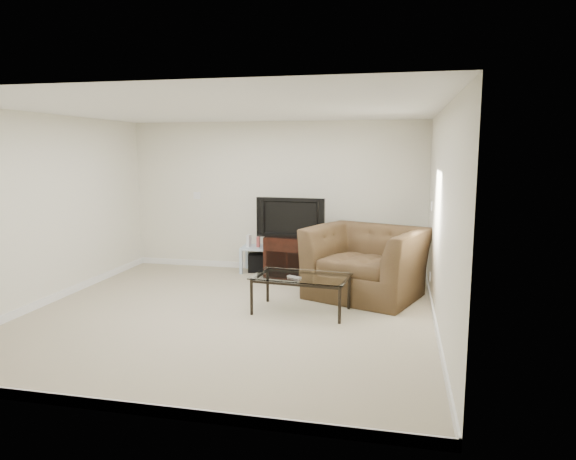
% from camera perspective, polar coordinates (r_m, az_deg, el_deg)
% --- Properties ---
extents(floor, '(5.00, 5.00, 0.00)m').
position_cam_1_polar(floor, '(6.52, -6.63, -9.29)').
color(floor, tan).
rests_on(floor, ground).
extents(ceiling, '(5.00, 5.00, 0.00)m').
position_cam_1_polar(ceiling, '(6.22, -7.05, 13.17)').
color(ceiling, white).
rests_on(ceiling, ground).
extents(wall_back, '(5.00, 0.02, 2.50)m').
position_cam_1_polar(wall_back, '(8.64, -1.42, 3.70)').
color(wall_back, silver).
rests_on(wall_back, ground).
extents(wall_left, '(0.02, 5.00, 2.50)m').
position_cam_1_polar(wall_left, '(7.45, -25.34, 2.03)').
color(wall_left, silver).
rests_on(wall_left, ground).
extents(wall_right, '(0.02, 5.00, 2.50)m').
position_cam_1_polar(wall_right, '(5.93, 16.66, 0.98)').
color(wall_right, silver).
rests_on(wall_right, ground).
extents(plate_back, '(0.12, 0.02, 0.12)m').
position_cam_1_polar(plate_back, '(9.06, -10.09, 3.80)').
color(plate_back, white).
rests_on(plate_back, wall_back).
extents(plate_right_switch, '(0.02, 0.09, 0.13)m').
position_cam_1_polar(plate_right_switch, '(7.51, 15.67, 2.60)').
color(plate_right_switch, white).
rests_on(plate_right_switch, wall_right).
extents(plate_right_outlet, '(0.02, 0.08, 0.12)m').
position_cam_1_polar(plate_right_outlet, '(7.38, 15.50, -5.00)').
color(plate_right_outlet, white).
rests_on(plate_right_outlet, wall_right).
extents(tv_stand, '(0.87, 0.66, 0.67)m').
position_cam_1_polar(tv_stand, '(8.25, 0.52, -2.98)').
color(tv_stand, black).
rests_on(tv_stand, floor).
extents(dvd_player, '(0.44, 0.34, 0.06)m').
position_cam_1_polar(dvd_player, '(8.17, 0.42, -1.51)').
color(dvd_player, black).
rests_on(dvd_player, tv_stand).
extents(television, '(1.03, 0.25, 0.63)m').
position_cam_1_polar(television, '(8.11, 0.45, 1.47)').
color(television, black).
rests_on(television, tv_stand).
extents(side_table, '(0.47, 0.47, 0.43)m').
position_cam_1_polar(side_table, '(8.66, -3.62, -3.24)').
color(side_table, '#ACC7D1').
rests_on(side_table, floor).
extents(subwoofer, '(0.35, 0.35, 0.30)m').
position_cam_1_polar(subwoofer, '(8.68, -3.41, -3.63)').
color(subwoofer, black).
rests_on(subwoofer, floor).
extents(game_console, '(0.05, 0.14, 0.20)m').
position_cam_1_polar(game_console, '(8.60, -4.36, -1.19)').
color(game_console, white).
rests_on(game_console, side_table).
extents(game_case, '(0.06, 0.13, 0.17)m').
position_cam_1_polar(game_case, '(8.57, -3.31, -1.31)').
color(game_case, '#CC4C4C').
rests_on(game_case, side_table).
extents(recliner, '(1.73, 1.42, 1.30)m').
position_cam_1_polar(recliner, '(7.20, 8.72, -2.25)').
color(recliner, '#51361C').
rests_on(recliner, floor).
extents(coffee_table, '(1.25, 0.78, 0.47)m').
position_cam_1_polar(coffee_table, '(6.51, 1.46, -7.11)').
color(coffee_table, black).
rests_on(coffee_table, floor).
extents(remote, '(0.19, 0.13, 0.02)m').
position_cam_1_polar(remote, '(6.34, 0.69, -5.25)').
color(remote, '#B2B2B7').
rests_on(remote, coffee_table).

